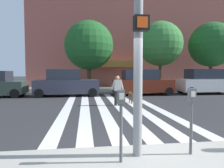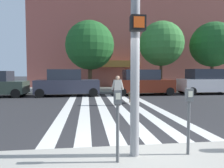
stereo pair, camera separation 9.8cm
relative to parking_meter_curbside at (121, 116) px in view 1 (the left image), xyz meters
name	(u,v)px [view 1 (the left image)]	position (x,y,z in m)	size (l,w,h in m)	color
ground_plane	(111,106)	(0.70, 7.19, -1.03)	(160.00, 160.00, 0.00)	#2B2B2D
sidewalk_far	(99,90)	(0.70, 16.54, -0.95)	(80.00, 6.00, 0.15)	#A6AEA4
crosswalk_stripes	(110,106)	(0.67, 7.19, -1.03)	(4.95, 12.11, 0.01)	silver
apartment_block	(125,2)	(5.50, 27.96, 11.64)	(25.15, 18.26, 25.34)	brown
parking_meter_curbside	(121,116)	(0.00, 0.00, 0.00)	(0.14, 0.11, 1.36)	#515456
parking_meter_second_along	(192,112)	(1.49, 0.18, 0.00)	(0.14, 0.11, 1.36)	#515456
parked_car_behind_first	(66,83)	(-2.09, 12.26, -0.06)	(4.83, 2.13, 2.05)	#2E303E
parked_car_third_in_line	(142,83)	(3.87, 12.26, -0.05)	(4.76, 2.02, 2.04)	#5F2012
parked_car_fourth_in_line	(205,82)	(9.37, 12.26, -0.02)	(4.55, 2.06, 2.09)	silver
street_tree_nearest	(89,45)	(-0.28, 15.38, 3.26)	(4.50, 4.50, 6.40)	#4C3823
street_tree_middle	(160,44)	(6.37, 14.86, 3.45)	(4.16, 4.16, 6.42)	#4C3823
street_tree_further	(211,45)	(11.65, 15.03, 3.49)	(4.34, 4.34, 6.54)	#4C3823
pedestrian_dog_walker	(117,89)	(1.10, 7.33, -0.10)	(0.71, 0.27, 1.64)	black
dog_on_leash	(131,96)	(2.07, 8.12, -0.59)	(0.31, 1.05, 0.65)	brown
pedestrian_bystander	(203,80)	(10.57, 14.49, 0.05)	(0.28, 0.71, 1.64)	black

